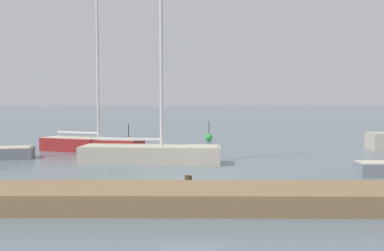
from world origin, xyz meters
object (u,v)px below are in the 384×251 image
Objects in this scene: channel_buoy_1 at (129,141)px; channel_buoy_0 at (209,137)px; sailboat_3 at (91,142)px; sailboat_0 at (151,152)px.

channel_buoy_0 is at bearing 25.07° from channel_buoy_1.
sailboat_3 is 6.82× the size of channel_buoy_0.
sailboat_3 reaches higher than channel_buoy_0.
sailboat_0 is 0.96× the size of sailboat_3.
channel_buoy_1 is at bearing 109.66° from sailboat_0.
sailboat_3 is at bearing -136.30° from channel_buoy_0.
sailboat_3 is at bearing 135.10° from sailboat_0.
sailboat_3 is 7.29× the size of channel_buoy_1.
sailboat_3 is (-4.36, 4.96, -0.00)m from sailboat_0.
sailboat_3 reaches higher than sailboat_0.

